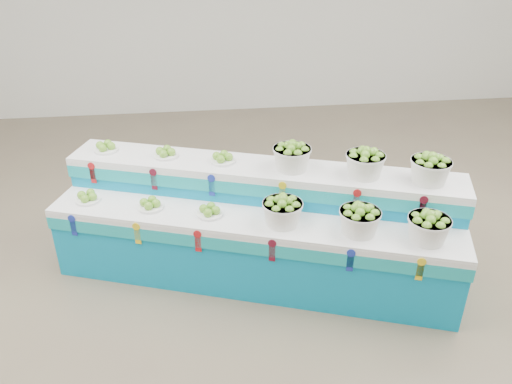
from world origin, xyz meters
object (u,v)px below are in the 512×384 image
display_stand (256,226)px  basket_lower_left (282,211)px  basket_upper_right (430,169)px  plate_upper_mid (166,152)px

display_stand → basket_lower_left: (0.19, -0.30, 0.33)m
basket_upper_right → basket_lower_left: bearing=-178.3°
plate_upper_mid → basket_upper_right: (2.24, -0.78, 0.07)m
display_stand → basket_upper_right: 1.60m
display_stand → plate_upper_mid: 1.10m
display_stand → basket_upper_right: size_ratio=10.70×
display_stand → basket_lower_left: display_stand is taller
display_stand → basket_lower_left: 0.49m
display_stand → plate_upper_mid: plate_upper_mid is taller
plate_upper_mid → basket_lower_left: bearing=-40.1°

